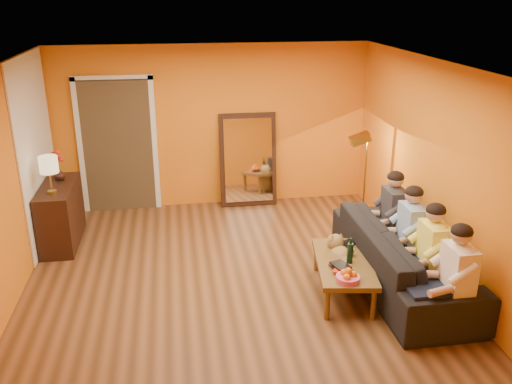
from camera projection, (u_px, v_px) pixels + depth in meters
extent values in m
cube|color=brown|center=(234.00, 285.00, 6.57)|extent=(5.00, 5.50, 0.00)
cube|color=white|center=(230.00, 67.00, 5.66)|extent=(5.00, 5.50, 0.00)
cube|color=orange|center=(213.00, 127.00, 8.66)|extent=(5.00, 0.00, 2.60)
cube|color=orange|center=(440.00, 173.00, 6.47)|extent=(0.00, 5.50, 2.60)
cube|color=white|center=(37.00, 151.00, 7.37)|extent=(0.02, 1.90, 2.58)
cube|color=#3F2D19|center=(119.00, 145.00, 8.60)|extent=(1.06, 0.30, 2.10)
cube|color=white|center=(80.00, 148.00, 8.41)|extent=(0.08, 0.06, 2.20)
cube|color=white|center=(155.00, 145.00, 8.57)|extent=(0.08, 0.06, 2.20)
cube|color=white|center=(112.00, 78.00, 8.12)|extent=(1.22, 0.06, 0.08)
cube|color=black|center=(248.00, 160.00, 8.82)|extent=(0.92, 0.27, 1.51)
cube|color=white|center=(248.00, 161.00, 8.78)|extent=(0.78, 0.21, 1.35)
cube|color=black|center=(61.00, 215.00, 7.53)|extent=(0.44, 1.18, 0.85)
imported|color=black|center=(402.00, 257.00, 6.47)|extent=(2.51, 0.98, 0.73)
cylinder|color=black|center=(350.00, 251.00, 6.16)|extent=(0.07, 0.07, 0.31)
imported|color=#B27F3F|center=(351.00, 252.00, 6.37)|extent=(0.11, 0.11, 0.09)
imported|color=black|center=(349.00, 246.00, 6.60)|extent=(0.42, 0.38, 0.03)
imported|color=black|center=(334.00, 270.00, 6.04)|extent=(0.24, 0.28, 0.02)
imported|color=red|center=(335.00, 267.00, 6.04)|extent=(0.26, 0.29, 0.02)
imported|color=black|center=(334.00, 267.00, 6.02)|extent=(0.22, 0.26, 0.02)
imported|color=black|center=(59.00, 174.00, 7.58)|extent=(0.16, 0.16, 0.17)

